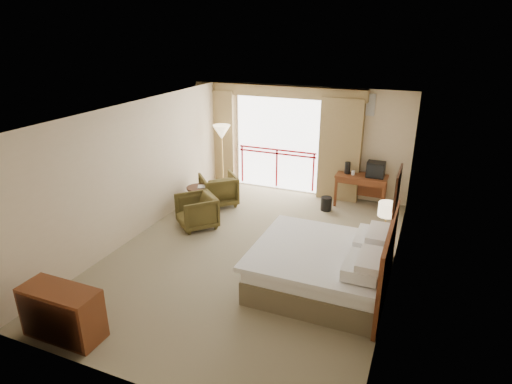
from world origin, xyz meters
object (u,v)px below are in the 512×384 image
at_px(wastebasket, 326,204).
at_px(dresser, 62,313).
at_px(table_lamp, 387,210).
at_px(side_table, 198,194).
at_px(tv, 376,170).
at_px(armchair_far, 219,204).
at_px(nightstand, 382,246).
at_px(armchair_near, 197,226).
at_px(desk, 362,181).
at_px(bed, 324,266).
at_px(floor_lamp, 222,135).

xyz_separation_m(wastebasket, dresser, (-2.30, -5.67, 0.21)).
xyz_separation_m(table_lamp, side_table, (-4.25, 0.64, -0.58)).
height_order(wastebasket, side_table, side_table).
distance_m(tv, wastebasket, 1.37).
bearing_deg(armchair_far, table_lamp, 121.80).
distance_m(nightstand, armchair_near, 3.84).
distance_m(desk, tv, 0.46).
height_order(bed, table_lamp, table_lamp).
bearing_deg(armchair_far, armchair_near, 54.02).
height_order(bed, side_table, bed).
height_order(bed, armchair_near, bed).
xyz_separation_m(armchair_far, dresser, (0.19, -5.04, 0.37)).
xyz_separation_m(armchair_near, side_table, (-0.41, 0.79, 0.39)).
xyz_separation_m(desk, wastebasket, (-0.67, -0.62, -0.44)).
distance_m(table_lamp, dresser, 5.47).
xyz_separation_m(nightstand, floor_lamp, (-4.30, 2.07, 1.22)).
bearing_deg(table_lamp, armchair_far, 163.98).
distance_m(wastebasket, dresser, 6.12).
height_order(nightstand, wastebasket, nightstand).
bearing_deg(desk, nightstand, -68.76).
distance_m(nightstand, table_lamp, 0.70).
bearing_deg(tv, floor_lamp, -176.10).
xyz_separation_m(nightstand, tv, (-0.51, 2.39, 0.68)).
bearing_deg(dresser, bed, 37.61).
relative_size(nightstand, side_table, 0.96).
bearing_deg(floor_lamp, desk, 6.09).
relative_size(wastebasket, armchair_far, 0.39).
xyz_separation_m(bed, dresser, (-3.01, -2.56, -0.00)).
distance_m(bed, desk, 3.74).
bearing_deg(desk, armchair_far, -155.55).
relative_size(bed, table_lamp, 3.89).
bearing_deg(bed, armchair_near, 158.78).
relative_size(bed, wastebasket, 6.64).
relative_size(desk, armchair_far, 1.43).
bearing_deg(tv, desk, 168.34).
bearing_deg(dresser, wastebasket, 65.26).
xyz_separation_m(desk, armchair_far, (-3.16, -1.25, -0.60)).
bearing_deg(armchair_far, side_table, 19.32).
distance_m(nightstand, side_table, 4.30).
distance_m(nightstand, floor_lamp, 4.93).
relative_size(bed, dresser, 1.90).
xyz_separation_m(armchair_far, armchair_near, (0.14, -1.29, 0.00)).
height_order(table_lamp, desk, table_lamp).
distance_m(wastebasket, armchair_near, 3.04).
xyz_separation_m(nightstand, wastebasket, (-1.49, 1.82, -0.11)).
relative_size(table_lamp, floor_lamp, 0.32).
bearing_deg(bed, floor_lamp, 136.36).
height_order(bed, wastebasket, bed).
relative_size(bed, armchair_near, 2.73).
bearing_deg(bed, dresser, -139.70).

